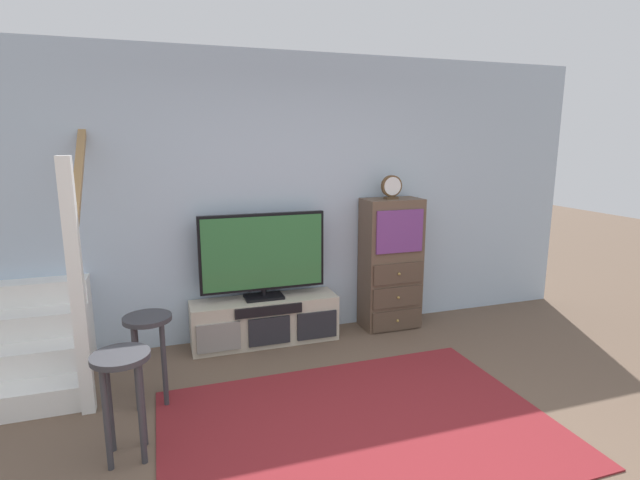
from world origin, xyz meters
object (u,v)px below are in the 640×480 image
at_px(media_console, 265,321).
at_px(desk_clock, 391,187).
at_px(bar_stool_near, 122,380).
at_px(bar_stool_far, 149,338).
at_px(side_cabinet, 391,264).
at_px(television, 263,254).

relative_size(media_console, desk_clock, 5.91).
distance_m(bar_stool_near, bar_stool_far, 0.64).
bearing_deg(desk_clock, bar_stool_near, -149.84).
bearing_deg(bar_stool_far, side_cabinet, 19.16).
xyz_separation_m(media_console, television, (0.00, 0.02, 0.65)).
xyz_separation_m(television, desk_clock, (1.29, -0.03, 0.58)).
distance_m(side_cabinet, bar_stool_near, 2.86).
height_order(side_cabinet, bar_stool_far, side_cabinet).
xyz_separation_m(media_console, bar_stool_near, (-1.16, -1.43, 0.29)).
distance_m(media_console, side_cabinet, 1.38).
relative_size(media_console, bar_stool_far, 2.07).
bearing_deg(desk_clock, bar_stool_far, -160.98).
distance_m(television, bar_stool_near, 1.89).
xyz_separation_m(media_console, side_cabinet, (1.31, 0.01, 0.45)).
relative_size(television, desk_clock, 5.03).
distance_m(side_cabinet, desk_clock, 0.78).
relative_size(television, side_cabinet, 0.88).
xyz_separation_m(side_cabinet, desk_clock, (-0.02, -0.01, 0.78)).
bearing_deg(bar_stool_far, desk_clock, 19.02).
xyz_separation_m(side_cabinet, bar_stool_near, (-2.47, -1.44, -0.16)).
relative_size(media_console, side_cabinet, 1.04).
xyz_separation_m(media_console, desk_clock, (1.29, -0.00, 1.23)).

